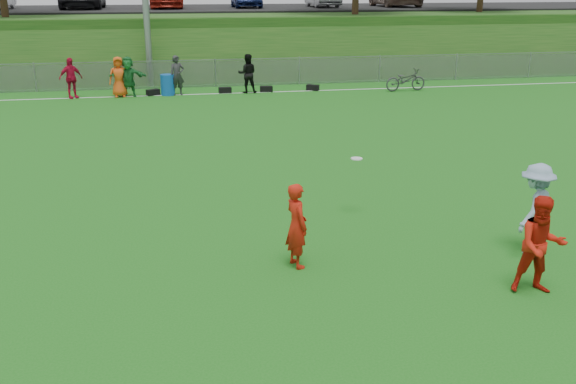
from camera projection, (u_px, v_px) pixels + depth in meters
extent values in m
plane|color=#176615|center=(306.00, 260.00, 11.42)|extent=(120.00, 120.00, 0.00)
cube|color=white|center=(220.00, 94.00, 28.21)|extent=(60.00, 0.10, 0.01)
cube|color=gray|center=(215.00, 74.00, 29.89)|extent=(58.00, 0.02, 1.20)
cube|color=gray|center=(215.00, 60.00, 29.69)|extent=(58.00, 0.04, 0.04)
cube|color=#174814|center=(201.00, 35.00, 39.88)|extent=(120.00, 18.00, 3.00)
cube|color=black|center=(198.00, 8.00, 41.26)|extent=(120.00, 12.00, 0.10)
imported|color=red|center=(71.00, 78.00, 26.86)|extent=(1.07, 0.85, 1.69)
imported|color=#EB5216|center=(119.00, 77.00, 27.20)|extent=(0.86, 0.60, 1.69)
imported|color=#1E7130|center=(128.00, 77.00, 27.27)|extent=(1.62, 0.70, 1.69)
imported|color=#292A2C|center=(177.00, 75.00, 27.63)|extent=(0.69, 0.53, 1.69)
imported|color=black|center=(247.00, 74.00, 28.17)|extent=(0.87, 0.71, 1.69)
cube|color=black|center=(153.00, 92.00, 27.76)|extent=(0.62, 0.51, 0.26)
cube|color=black|center=(225.00, 90.00, 28.31)|extent=(0.56, 0.30, 0.26)
cube|color=black|center=(266.00, 89.00, 28.64)|extent=(0.56, 0.31, 0.26)
cube|color=black|center=(313.00, 88.00, 29.01)|extent=(0.61, 0.53, 0.26)
imported|color=red|center=(297.00, 225.00, 10.95)|extent=(0.50, 0.62, 1.50)
imported|color=red|center=(541.00, 245.00, 9.99)|extent=(0.89, 0.75, 1.60)
imported|color=#8BA6C1|center=(535.00, 209.00, 11.49)|extent=(1.23, 1.16, 1.67)
cylinder|color=white|center=(357.00, 159.00, 13.26)|extent=(0.25, 0.25, 0.02)
cylinder|color=#1051B5|center=(168.00, 85.00, 27.73)|extent=(0.79, 0.79, 0.89)
imported|color=#2F2F31|center=(406.00, 80.00, 28.78)|extent=(1.92, 0.80, 0.99)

